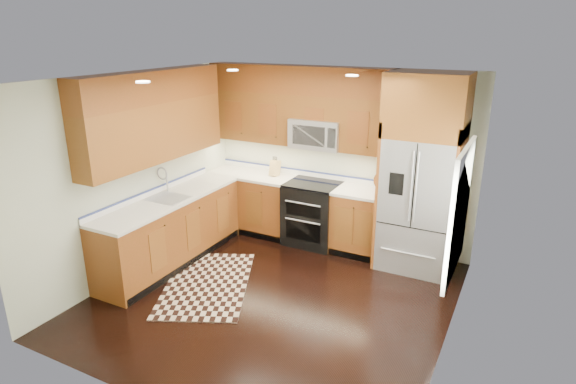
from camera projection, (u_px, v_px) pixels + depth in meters
The scene contains 16 objects.
ground at pixel (273, 298), 5.82m from camera, with size 4.00×4.00×0.00m, color black.
wall_back at pixel (338, 157), 7.08m from camera, with size 4.00×0.02×2.60m, color silver.
wall_left at pixel (138, 173), 6.27m from camera, with size 0.02×4.00×2.60m, color silver.
wall_right at pixel (457, 229), 4.53m from camera, with size 0.02×4.00×2.60m, color silver.
window at pixel (459, 212), 4.68m from camera, with size 0.04×1.10×1.30m.
base_cabinets at pixel (229, 221), 6.97m from camera, with size 2.85×3.00×0.90m.
countertop at pixel (240, 189), 6.85m from camera, with size 2.86×3.01×0.04m.
upper_cabinets at pixel (237, 111), 6.58m from camera, with size 2.85×3.00×1.15m.
range at pixel (312, 214), 7.18m from camera, with size 0.76×0.67×0.95m.
microwave at pixel (317, 134), 6.91m from camera, with size 0.76×0.40×0.42m.
refrigerator at pixel (421, 174), 6.21m from camera, with size 0.98×0.75×2.60m.
sink_faucet at pixel (167, 194), 6.44m from camera, with size 0.54×0.44×0.37m.
rug at pixel (207, 284), 6.13m from camera, with size 1.02×1.69×0.01m, color black.
knife_block at pixel (275, 168), 7.39m from camera, with size 0.12×0.16×0.30m.
utensil_crock at pixel (380, 184), 6.59m from camera, with size 0.14×0.14×0.37m.
cutting_board at pixel (383, 189), 6.75m from camera, with size 0.28×0.28×0.02m, color brown.
Camera 1 is at (2.50, -4.45, 3.09)m, focal length 30.00 mm.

